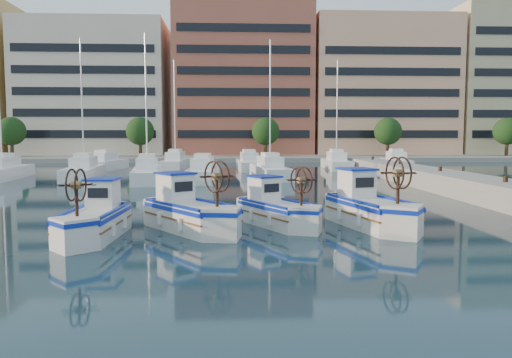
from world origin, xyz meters
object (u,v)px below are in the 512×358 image
fishing_boat_a (95,217)px  fishing_boat_b (189,211)px  fishing_boat_d (369,207)px  fishing_boat_c (276,208)px

fishing_boat_a → fishing_boat_b: size_ratio=0.94×
fishing_boat_b → fishing_boat_d: bearing=-32.5°
fishing_boat_b → fishing_boat_d: (7.05, 0.42, 0.03)m
fishing_boat_a → fishing_boat_c: bearing=20.2°
fishing_boat_b → fishing_boat_c: fishing_boat_b is taller
fishing_boat_c → fishing_boat_d: size_ratio=0.86×
fishing_boat_b → fishing_boat_d: fishing_boat_d is taller
fishing_boat_a → fishing_boat_b: (3.20, 1.16, 0.05)m
fishing_boat_a → fishing_boat_c: (6.60, 2.04, -0.03)m
fishing_boat_c → fishing_boat_b: bearing=166.5°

